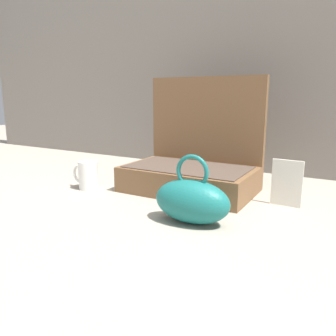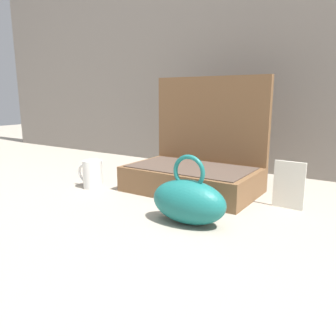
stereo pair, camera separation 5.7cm
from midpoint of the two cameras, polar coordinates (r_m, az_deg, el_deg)
name	(u,v)px [view 1 (the left image)]	position (r m, az deg, el deg)	size (l,w,h in m)	color
ground_plane	(174,203)	(1.01, -0.57, -6.11)	(6.00, 6.00, 0.00)	#9E9384
back_wall	(243,1)	(1.54, 11.66, 26.36)	(3.20, 0.06, 1.40)	gray
open_suitcase	(193,164)	(1.15, 2.94, 0.63)	(0.43, 0.27, 0.39)	brown
teal_pouch_handbag	(192,200)	(0.85, 2.18, -5.61)	(0.21, 0.11, 0.18)	#196B66
coffee_mug	(88,175)	(1.20, -14.97, -1.19)	(0.11, 0.07, 0.10)	white
info_card_left	(287,183)	(1.02, 18.23, -2.52)	(0.09, 0.01, 0.14)	white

